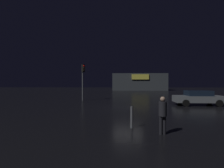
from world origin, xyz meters
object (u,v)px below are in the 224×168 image
at_px(store_building, 139,82).
at_px(car_near, 198,98).
at_px(traffic_signal_main, 83,75).
at_px(pedestrian, 163,112).

xyz_separation_m(store_building, car_near, (1.74, -31.79, -1.60)).
bearing_deg(traffic_signal_main, pedestrian, -64.85).
bearing_deg(pedestrian, traffic_signal_main, 115.15).
xyz_separation_m(car_near, pedestrian, (-5.90, -9.23, 0.19)).
xyz_separation_m(traffic_signal_main, pedestrian, (6.18, -13.16, -2.14)).
bearing_deg(car_near, pedestrian, -122.56).
bearing_deg(pedestrian, car_near, 57.44).
height_order(store_building, car_near, store_building).
height_order(traffic_signal_main, car_near, traffic_signal_main).
height_order(traffic_signal_main, pedestrian, traffic_signal_main).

